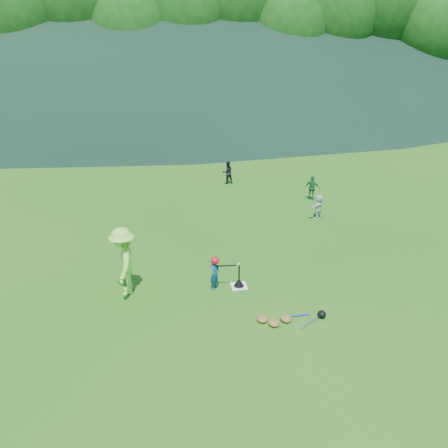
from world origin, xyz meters
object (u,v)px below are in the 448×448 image
object	(u,v)px
adult_coach	(124,261)
fielder_c	(312,188)
batter_child	(215,273)
batting_tee	(239,282)
equipment_pile	(286,319)
home_plate	(239,286)
fielder_d	(318,206)
fielder_b	(227,172)

from	to	relation	value
adult_coach	fielder_c	size ratio (longest dim) A/B	1.81
batter_child	batting_tee	distance (m)	0.78
equipment_pile	home_plate	bearing A→B (deg)	114.78
adult_coach	fielder_d	xyz separation A→B (m)	(7.33, 4.27, -0.50)
fielder_c	equipment_pile	world-z (taller)	fielder_c
batter_child	fielder_b	bearing A→B (deg)	17.65
adult_coach	fielder_d	distance (m)	8.50
batting_tee	home_plate	bearing A→B (deg)	0.00
batter_child	fielder_b	world-z (taller)	fielder_b
fielder_d	batting_tee	world-z (taller)	fielder_d
adult_coach	fielder_d	bearing A→B (deg)	122.45
fielder_c	adult_coach	bearing A→B (deg)	72.30
fielder_c	fielder_d	distance (m)	2.08
fielder_b	home_plate	bearing A→B (deg)	72.20
batter_child	equipment_pile	xyz separation A→B (m)	(1.54, -1.85, -0.42)
batting_tee	fielder_b	bearing A→B (deg)	81.63
batter_child	fielder_c	world-z (taller)	fielder_c
fielder_b	batting_tee	xyz separation A→B (m)	(-1.39, -9.42, -0.43)
home_plate	fielder_c	world-z (taller)	fielder_c
fielder_c	home_plate	bearing A→B (deg)	88.20
fielder_d	fielder_b	bearing A→B (deg)	-99.57
batting_tee	batter_child	bearing A→B (deg)	178.63
fielder_b	batter_child	bearing A→B (deg)	68.08
fielder_d	batter_child	bearing A→B (deg)	4.10
batter_child	batting_tee	size ratio (longest dim) A/B	1.44
batter_child	fielder_d	xyz separation A→B (m)	(4.83, 4.51, -0.01)
home_plate	fielder_c	xyz separation A→B (m)	(4.63, 6.54, 0.53)
fielder_d	equipment_pile	distance (m)	7.17
home_plate	fielder_d	distance (m)	6.15
fielder_b	fielder_d	distance (m)	5.62
adult_coach	batting_tee	size ratio (longest dim) A/B	2.89
batter_child	fielder_d	world-z (taller)	batter_child
fielder_c	batting_tee	distance (m)	8.02
equipment_pile	fielder_d	bearing A→B (deg)	62.65
batter_child	home_plate	bearing A→B (deg)	-61.23
adult_coach	fielder_c	xyz separation A→B (m)	(7.81, 6.29, -0.44)
home_plate	batting_tee	size ratio (longest dim) A/B	0.66
home_plate	equipment_pile	world-z (taller)	equipment_pile
fielder_c	fielder_d	bearing A→B (deg)	109.84
fielder_c	fielder_d	xyz separation A→B (m)	(-0.49, -2.02, -0.06)
fielder_d	equipment_pile	bearing A→B (deg)	23.75
fielder_b	equipment_pile	size ratio (longest dim) A/B	0.62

